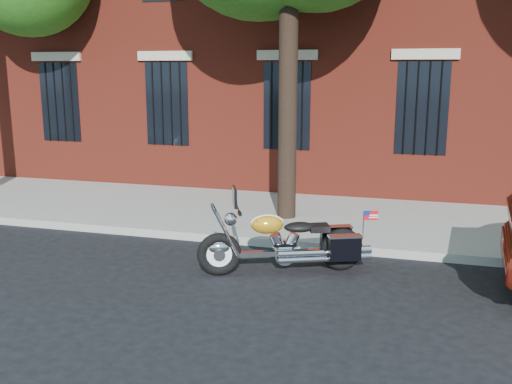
# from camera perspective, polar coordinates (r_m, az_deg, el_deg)

# --- Properties ---
(ground) EXTENTS (120.00, 120.00, 0.00)m
(ground) POSITION_cam_1_polar(r_m,az_deg,el_deg) (8.94, -4.24, -7.72)
(ground) COLOR black
(ground) RESTS_ON ground
(curb) EXTENTS (40.00, 0.16, 0.15)m
(curb) POSITION_cam_1_polar(r_m,az_deg,el_deg) (10.15, -1.60, -4.78)
(curb) COLOR gray
(curb) RESTS_ON ground
(sidewalk) EXTENTS (40.00, 3.60, 0.15)m
(sidewalk) POSITION_cam_1_polar(r_m,az_deg,el_deg) (11.90, 1.09, -2.24)
(sidewalk) COLOR gray
(sidewalk) RESTS_ON ground
(motorcycle) EXTENTS (2.60, 1.37, 1.34)m
(motorcycle) POSITION_cam_1_polar(r_m,az_deg,el_deg) (8.65, 3.44, -5.22)
(motorcycle) COLOR black
(motorcycle) RESTS_ON ground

